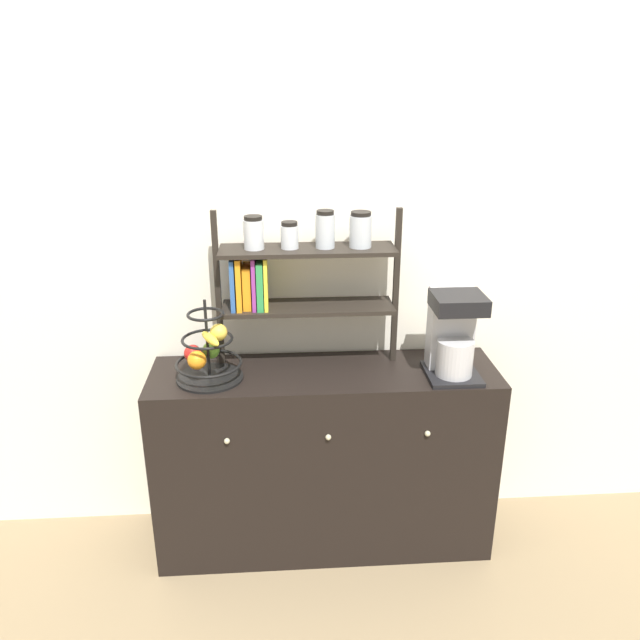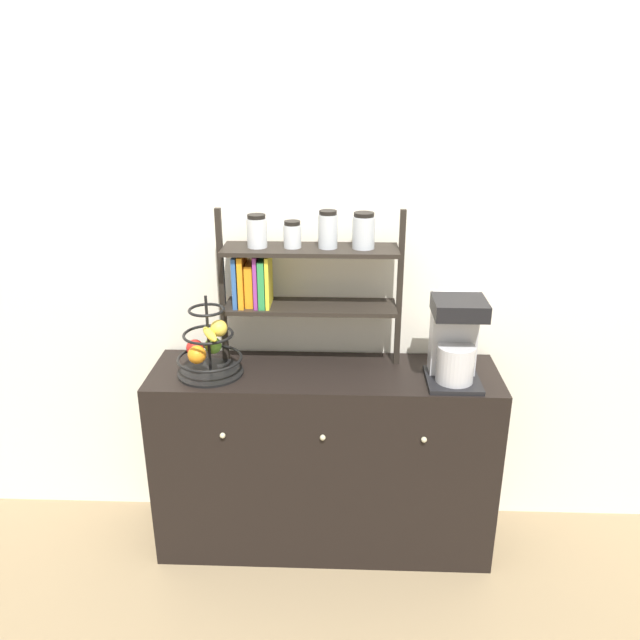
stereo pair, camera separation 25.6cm
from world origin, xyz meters
name	(u,v)px [view 1 (the left image)]	position (x,y,z in m)	size (l,w,h in m)	color
ground_plane	(327,568)	(0.00, 0.00, 0.00)	(12.00, 12.00, 0.00)	#847051
wall_back	(320,258)	(0.00, 0.46, 1.30)	(7.00, 0.05, 2.60)	silver
sideboard	(324,459)	(0.00, 0.21, 0.44)	(1.48, 0.43, 0.87)	black
coffee_maker	(453,334)	(0.53, 0.15, 1.05)	(0.22, 0.24, 0.36)	black
fruit_stand	(207,354)	(-0.48, 0.17, 0.99)	(0.28, 0.28, 0.35)	black
shelf_hutch	(292,268)	(-0.13, 0.31, 1.30)	(0.77, 0.20, 0.67)	black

